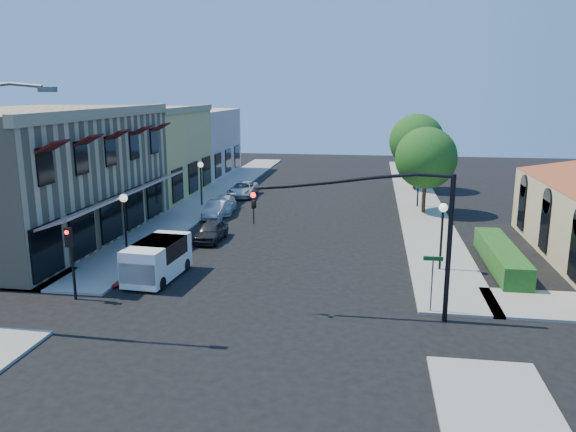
# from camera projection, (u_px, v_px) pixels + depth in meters

# --- Properties ---
(ground) EXTENTS (120.00, 120.00, 0.00)m
(ground) POSITION_uv_depth(u_px,v_px,m) (243.00, 324.00, 22.42)
(ground) COLOR black
(ground) RESTS_ON ground
(sidewalk_left) EXTENTS (3.50, 50.00, 0.12)m
(sidewalk_left) POSITION_uv_depth(u_px,v_px,m) (216.00, 194.00, 49.72)
(sidewalk_left) COLOR gray
(sidewalk_left) RESTS_ON ground
(sidewalk_right) EXTENTS (3.50, 50.00, 0.12)m
(sidewalk_right) POSITION_uv_depth(u_px,v_px,m) (418.00, 200.00, 47.16)
(sidewalk_right) COLOR gray
(sidewalk_right) RESTS_ON ground
(curb_red_strip) EXTENTS (0.25, 10.00, 0.06)m
(curb_red_strip) POSITION_uv_depth(u_px,v_px,m) (155.00, 258.00, 31.15)
(curb_red_strip) COLOR maroon
(curb_red_strip) RESTS_ON ground
(corner_brick_building) EXTENTS (11.77, 18.20, 8.10)m
(corner_brick_building) POSITION_uv_depth(u_px,v_px,m) (37.00, 175.00, 34.41)
(corner_brick_building) COLOR tan
(corner_brick_building) RESTS_ON ground
(yellow_stucco_building) EXTENTS (10.00, 12.00, 7.60)m
(yellow_stucco_building) POSITION_uv_depth(u_px,v_px,m) (137.00, 152.00, 48.92)
(yellow_stucco_building) COLOR tan
(yellow_stucco_building) RESTS_ON ground
(pink_stucco_building) EXTENTS (10.00, 12.00, 7.00)m
(pink_stucco_building) POSITION_uv_depth(u_px,v_px,m) (182.00, 143.00, 60.56)
(pink_stucco_building) COLOR beige
(pink_stucco_building) RESTS_ON ground
(hedge) EXTENTS (1.40, 8.00, 1.10)m
(hedge) POSITION_uv_depth(u_px,v_px,m) (500.00, 268.00, 29.38)
(hedge) COLOR #204F16
(hedge) RESTS_ON ground
(street_tree_a) EXTENTS (4.56, 4.56, 6.48)m
(street_tree_a) POSITION_uv_depth(u_px,v_px,m) (426.00, 158.00, 41.42)
(street_tree_a) COLOR #302013
(street_tree_a) RESTS_ON ground
(street_tree_b) EXTENTS (4.94, 4.94, 7.02)m
(street_tree_b) POSITION_uv_depth(u_px,v_px,m) (417.00, 141.00, 50.98)
(street_tree_b) COLOR #302013
(street_tree_b) RESTS_ON ground
(signal_mast_arm) EXTENTS (8.01, 0.39, 6.00)m
(signal_mast_arm) POSITION_uv_depth(u_px,v_px,m) (395.00, 221.00, 22.10)
(signal_mast_arm) COLOR black
(signal_mast_arm) RESTS_ON ground
(secondary_signal) EXTENTS (0.28, 0.42, 3.32)m
(secondary_signal) POSITION_uv_depth(u_px,v_px,m) (70.00, 250.00, 24.44)
(secondary_signal) COLOR black
(secondary_signal) RESTS_ON ground
(street_name_sign) EXTENTS (0.80, 0.06, 2.50)m
(street_name_sign) POSITION_uv_depth(u_px,v_px,m) (432.00, 275.00, 23.07)
(street_name_sign) COLOR #595B5E
(street_name_sign) RESTS_ON ground
(lamppost_left_near) EXTENTS (0.44, 0.44, 3.57)m
(lamppost_left_near) POSITION_uv_depth(u_px,v_px,m) (124.00, 209.00, 30.78)
(lamppost_left_near) COLOR black
(lamppost_left_near) RESTS_ON ground
(lamppost_left_far) EXTENTS (0.44, 0.44, 3.57)m
(lamppost_left_far) POSITION_uv_depth(u_px,v_px,m) (201.00, 172.00, 44.28)
(lamppost_left_far) COLOR black
(lamppost_left_far) RESTS_ON ground
(lamppost_right_near) EXTENTS (0.44, 0.44, 3.57)m
(lamppost_right_near) POSITION_uv_depth(u_px,v_px,m) (443.00, 220.00, 28.28)
(lamppost_right_near) COLOR black
(lamppost_right_near) RESTS_ON ground
(lamppost_right_far) EXTENTS (0.44, 0.44, 3.57)m
(lamppost_right_far) POSITION_uv_depth(u_px,v_px,m) (419.00, 174.00, 43.71)
(lamppost_right_far) COLOR black
(lamppost_right_far) RESTS_ON ground
(white_van) EXTENTS (2.15, 4.43, 1.91)m
(white_van) POSITION_uv_depth(u_px,v_px,m) (157.00, 258.00, 27.46)
(white_van) COLOR white
(white_van) RESTS_ON ground
(parked_car_a) EXTENTS (1.52, 3.65, 1.24)m
(parked_car_a) POSITION_uv_depth(u_px,v_px,m) (211.00, 231.00, 34.56)
(parked_car_a) COLOR black
(parked_car_a) RESTS_ON ground
(parked_car_b) EXTENTS (1.33, 3.77, 1.24)m
(parked_car_b) POSITION_uv_depth(u_px,v_px,m) (217.00, 209.00, 40.79)
(parked_car_b) COLOR #B1B3B6
(parked_car_b) RESTS_ON ground
(parked_car_c) EXTENTS (2.07, 4.26, 1.19)m
(parked_car_c) POSITION_uv_depth(u_px,v_px,m) (223.00, 205.00, 42.48)
(parked_car_c) COLOR #BCBCBA
(parked_car_c) RESTS_ON ground
(parked_car_d) EXTENTS (2.18, 4.61, 1.27)m
(parked_car_d) POSITION_uv_depth(u_px,v_px,m) (243.00, 189.00, 48.89)
(parked_car_d) COLOR silver
(parked_car_d) RESTS_ON ground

